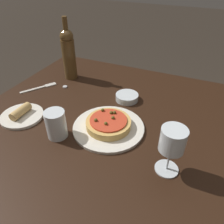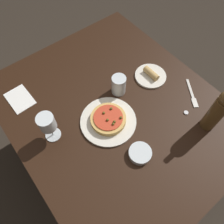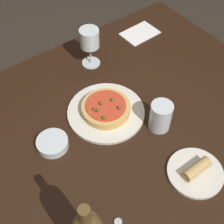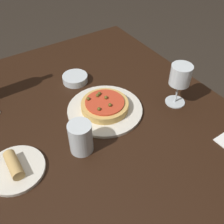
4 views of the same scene
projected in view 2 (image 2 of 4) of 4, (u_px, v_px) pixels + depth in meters
ground_plane at (114, 155)px, 1.80m from camera, size 14.00×14.00×0.00m
dining_table at (115, 116)px, 1.24m from camera, size 1.28×1.06×0.73m
dinner_plate at (108, 121)px, 1.13m from camera, size 0.29×0.29×0.01m
pizza at (108, 119)px, 1.11m from camera, size 0.18×0.18×0.05m
wine_glass at (47, 123)px, 0.98m from camera, size 0.08×0.08×0.17m
wine_bottle at (218, 110)px, 1.00m from camera, size 0.07×0.07×0.33m
water_cup at (119, 85)px, 1.18m from camera, size 0.08×0.08×0.11m
side_bowl at (140, 153)px, 1.03m from camera, size 0.11×0.11×0.03m
fork at (192, 95)px, 1.21m from camera, size 0.17×0.12×0.00m
side_plate at (151, 75)px, 1.27m from camera, size 0.18×0.18×0.05m
paper_napkin at (20, 99)px, 1.20m from camera, size 0.17×0.12×0.00m
bottle_cap at (186, 113)px, 1.16m from camera, size 0.02×0.02×0.01m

